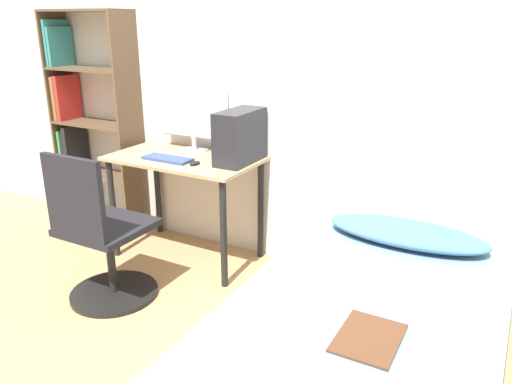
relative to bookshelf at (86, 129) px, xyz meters
name	(u,v)px	position (x,y,z in m)	size (l,w,h in m)	color
ground_plane	(147,353)	(1.58, -1.19, -0.81)	(14.00, 14.00, 0.00)	tan
wall_back	(268,82)	(1.58, 0.16, 0.44)	(8.00, 0.05, 2.50)	silver
desk	(185,174)	(1.10, -0.16, -0.18)	(1.03, 0.59, 0.75)	tan
bookshelf	(86,129)	(0.00, 0.00, 0.00)	(0.75, 0.28, 1.72)	brown
office_chair	(102,245)	(1.01, -0.89, -0.44)	(0.54, 0.54, 0.95)	black
bed	(362,347)	(2.62, -0.89, -0.59)	(1.18, 2.05, 0.44)	#4C3D2D
pillow	(407,233)	(2.62, -0.12, -0.31)	(0.90, 0.36, 0.11)	teal
magazine	(369,338)	(2.71, -1.12, -0.36)	(0.24, 0.32, 0.01)	#56331E
monitor	(193,117)	(1.05, 0.03, 0.19)	(0.59, 0.20, 0.44)	#B7B7BC
keyboard	(168,159)	(1.05, -0.28, -0.05)	(0.34, 0.14, 0.02)	#33477A
pc_tower	(240,137)	(1.50, -0.08, 0.11)	(0.19, 0.40, 0.34)	#232328
mouse	(195,163)	(1.27, -0.28, -0.05)	(0.06, 0.09, 0.02)	black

